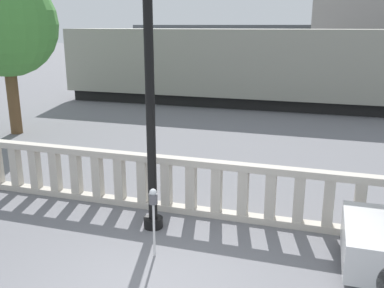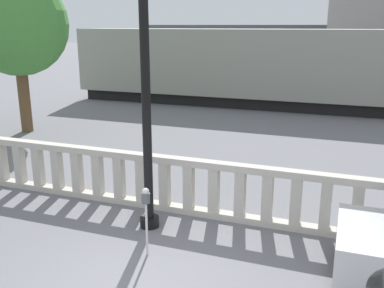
{
  "view_description": "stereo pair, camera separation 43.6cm",
  "coord_description": "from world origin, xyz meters",
  "views": [
    {
      "loc": [
        2.25,
        -5.02,
        3.85
      ],
      "look_at": [
        -0.57,
        3.93,
        1.24
      ],
      "focal_mm": 40.0,
      "sensor_mm": 36.0,
      "label": 1
    },
    {
      "loc": [
        2.67,
        -4.88,
        3.85
      ],
      "look_at": [
        -0.57,
        3.93,
        1.24
      ],
      "focal_mm": 40.0,
      "sensor_mm": 36.0,
      "label": 2
    }
  ],
  "objects": [
    {
      "name": "balustrade",
      "position": [
        -0.0,
        2.93,
        0.6
      ],
      "size": [
        12.39,
        0.24,
        1.21
      ],
      "color": "#BCB5A8",
      "rests_on": "ground"
    },
    {
      "name": "train_near",
      "position": [
        1.44,
        15.8,
        1.93
      ],
      "size": [
        23.96,
        2.89,
        4.27
      ],
      "color": "black",
      "rests_on": "ground"
    },
    {
      "name": "lamppost",
      "position": [
        -0.79,
        2.09,
        2.86
      ],
      "size": [
        0.38,
        0.38,
        5.27
      ],
      "color": "black",
      "rests_on": "ground"
    },
    {
      "name": "parking_meter",
      "position": [
        -0.35,
        1.08,
        0.96
      ],
      "size": [
        0.15,
        0.15,
        1.24
      ],
      "color": "silver",
      "rests_on": "ground"
    },
    {
      "name": "train_far",
      "position": [
        0.12,
        31.55,
        2.02
      ],
      "size": [
        28.39,
        2.75,
        4.47
      ],
      "color": "black",
      "rests_on": "ground"
    },
    {
      "name": "tree_left",
      "position": [
        -8.53,
        7.64,
        3.85
      ],
      "size": [
        3.6,
        3.6,
        5.67
      ],
      "color": "brown",
      "rests_on": "ground"
    }
  ]
}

